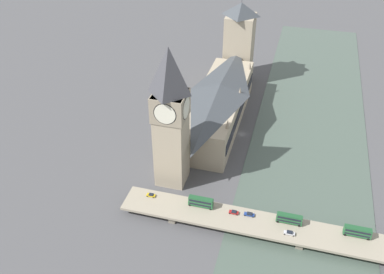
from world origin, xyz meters
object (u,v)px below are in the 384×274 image
clock_tower (170,117)px  double_decker_bus_mid (358,232)px  double_decker_bus_rear (201,202)px  parliament_hall (220,104)px  car_southbound_lead (151,195)px  car_northbound_lead (234,212)px  car_southbound_tail (289,233)px  double_decker_bus_lead (289,219)px  road_bridge (301,233)px  victoria_tower (239,43)px  car_northbound_tail (249,214)px

clock_tower → double_decker_bus_mid: size_ratio=6.37×
double_decker_bus_mid → double_decker_bus_rear: (66.92, 0.41, 0.11)m
parliament_hall → double_decker_bus_rear: parliament_hall is taller
parliament_hall → car_southbound_lead: 77.62m
double_decker_bus_mid → car_northbound_lead: 51.79m
clock_tower → car_southbound_lead: clock_tower is taller
clock_tower → car_southbound_tail: 72.08m
car_southbound_tail → double_decker_bus_lead: bearing=-82.8°
road_bridge → double_decker_bus_rear: size_ratio=14.08×
victoria_tower → car_southbound_tail: size_ratio=12.61×
victoria_tower → car_northbound_tail: size_ratio=12.89×
parliament_hall → car_southbound_tail: (-48.28, 81.97, -7.77)m
double_decker_bus_lead → car_southbound_tail: size_ratio=2.38×
victoria_tower → car_northbound_lead: size_ratio=14.01×
double_decker_bus_lead → car_southbound_tail: (-0.82, 6.46, -1.81)m
victoria_tower → car_southbound_tail: (-48.34, 140.75, -21.98)m
double_decker_bus_mid → car_northbound_lead: double_decker_bus_mid is taller
double_decker_bus_mid → victoria_tower: bearing=-60.7°
car_northbound_lead → road_bridge: bearing=174.7°
double_decker_bus_mid → car_northbound_tail: 44.99m
car_southbound_tail → double_decker_bus_rear: bearing=-8.8°
double_decker_bus_rear → car_northbound_tail: bearing=-179.7°
double_decker_bus_lead → car_southbound_tail: double_decker_bus_lead is taller
clock_tower → double_decker_bus_lead: (-58.60, 18.99, -30.06)m
car_southbound_tail → clock_tower: bearing=-23.2°
double_decker_bus_rear → car_southbound_lead: bearing=-0.4°
victoria_tower → car_southbound_tail: bearing=109.0°
victoria_tower → car_northbound_tail: victoria_tower is taller
road_bridge → double_decker_bus_mid: bearing=-170.8°
car_southbound_lead → car_southbound_tail: car_southbound_tail is taller
double_decker_bus_rear → car_northbound_lead: (-15.18, 0.46, -2.01)m
double_decker_bus_rear → car_southbound_tail: bearing=171.2°
road_bridge → car_southbound_lead: bearing=-2.8°
clock_tower → car_northbound_lead: size_ratio=17.01×
double_decker_bus_mid → car_northbound_tail: double_decker_bus_mid is taller
double_decker_bus_lead → victoria_tower: bearing=-70.5°
double_decker_bus_lead → double_decker_bus_mid: double_decker_bus_mid is taller
double_decker_bus_mid → car_northbound_lead: bearing=1.0°
car_southbound_lead → car_southbound_tail: size_ratio=0.86×
road_bridge → parliament_hall: bearing=-56.1°
parliament_hall → double_decker_bus_lead: 89.38m
road_bridge → double_decker_bus_lead: double_decker_bus_lead is taller
double_decker_bus_lead → car_southbound_lead: size_ratio=2.76×
road_bridge → double_decker_bus_mid: 22.81m
double_decker_bus_mid → car_northbound_tail: bearing=0.4°
victoria_tower → road_bridge: victoria_tower is taller
parliament_hall → car_northbound_lead: (-23.59, 76.28, -7.85)m
parliament_hall → double_decker_bus_mid: size_ratio=8.16×
victoria_tower → car_southbound_lead: size_ratio=14.62×
double_decker_bus_lead → car_northbound_tail: bearing=0.6°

